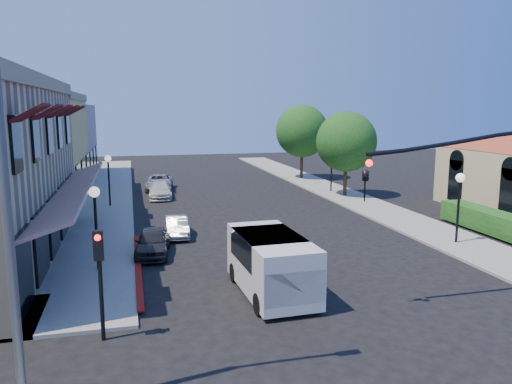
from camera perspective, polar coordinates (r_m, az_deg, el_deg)
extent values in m
plane|color=black|center=(16.09, 13.66, -15.30)|extent=(120.00, 120.00, 0.00)
cube|color=gray|center=(40.42, -16.44, -0.27)|extent=(3.50, 50.00, 0.12)
cube|color=gray|center=(43.35, 7.33, 0.69)|extent=(3.50, 50.00, 0.12)
cube|color=maroon|center=(21.88, -13.32, -8.51)|extent=(0.25, 10.00, 0.06)
cube|color=tan|center=(24.13, -23.30, 11.44)|extent=(0.50, 18.20, 0.60)
cube|color=#561416|center=(24.25, -20.12, 0.34)|extent=(1.75, 17.00, 0.67)
cube|color=#4A0E12|center=(17.08, -24.32, 8.25)|extent=(1.02, 1.50, 0.60)
cube|color=#4A0E12|center=(20.44, -22.68, 8.44)|extent=(1.02, 1.50, 0.60)
cube|color=#4A0E12|center=(23.81, -21.50, 8.57)|extent=(1.02, 1.50, 0.60)
cube|color=#4A0E12|center=(27.19, -20.61, 8.66)|extent=(1.02, 1.50, 0.60)
cube|color=#4A0E12|center=(30.57, -19.92, 8.74)|extent=(1.02, 1.50, 0.60)
cube|color=black|center=(17.45, -25.11, -8.34)|extent=(0.12, 2.60, 2.60)
cube|color=black|center=(20.66, -23.37, -5.50)|extent=(0.12, 2.60, 2.60)
cube|color=black|center=(23.93, -22.11, -3.44)|extent=(0.12, 2.60, 2.60)
cube|color=black|center=(27.23, -21.16, -1.86)|extent=(0.12, 2.60, 2.60)
cube|color=black|center=(30.55, -20.42, -0.63)|extent=(0.12, 2.60, 2.60)
cube|color=#D7BF60|center=(39.85, -26.51, 4.40)|extent=(10.00, 12.00, 7.60)
cube|color=tan|center=(51.63, -23.71, 5.22)|extent=(10.00, 12.00, 7.00)
cube|color=black|center=(32.82, 26.91, -0.05)|extent=(0.12, 1.40, 2.80)
cube|color=black|center=(36.68, 21.82, 1.21)|extent=(0.12, 1.40, 2.80)
cube|color=#174212|center=(29.53, 25.78, -4.50)|extent=(1.40, 8.00, 1.10)
cylinder|color=#2F2112|center=(38.67, 10.14, 1.03)|extent=(0.28, 0.28, 2.10)
sphere|color=#174212|center=(38.34, 10.27, 5.69)|extent=(4.56, 4.56, 4.56)
cylinder|color=#2F2112|center=(47.86, 5.23, 2.86)|extent=(0.28, 0.28, 2.27)
sphere|color=#174212|center=(47.59, 5.29, 6.95)|extent=(4.94, 4.94, 4.94)
cylinder|color=black|center=(18.17, 23.69, 5.32)|extent=(7.80, 0.14, 0.14)
imported|color=black|center=(16.17, 12.48, 2.26)|extent=(0.20, 0.16, 1.00)
sphere|color=#FF0C0C|center=(15.98, 12.80, 3.25)|extent=(0.22, 0.22, 0.22)
cylinder|color=black|center=(15.27, -17.29, -10.76)|extent=(0.12, 0.12, 3.00)
cube|color=black|center=(14.71, -17.59, -5.83)|extent=(0.28, 0.22, 0.85)
sphere|color=#FF0C0C|center=(14.53, -17.66, -5.00)|extent=(0.18, 0.18, 0.18)
cylinder|color=#595B5E|center=(11.32, -26.54, -2.62)|extent=(0.20, 0.20, 9.00)
cylinder|color=black|center=(21.50, -17.76, -4.60)|extent=(0.12, 0.12, 3.20)
sphere|color=white|center=(21.15, -18.00, 0.00)|extent=(0.44, 0.44, 0.44)
cylinder|color=black|center=(35.23, -16.44, 0.86)|extent=(0.12, 0.12, 3.20)
sphere|color=white|center=(35.02, -16.57, 3.69)|extent=(0.44, 0.44, 0.44)
cylinder|color=black|center=(26.47, 22.08, -2.24)|extent=(0.12, 0.12, 3.20)
sphere|color=white|center=(26.19, 22.32, 1.52)|extent=(0.44, 0.44, 0.44)
cylinder|color=black|center=(40.29, 8.60, 2.20)|extent=(0.12, 0.12, 3.20)
sphere|color=white|center=(40.11, 8.67, 4.68)|extent=(0.44, 0.44, 0.44)
cube|color=beige|center=(18.19, 1.77, -8.12)|extent=(2.31, 4.97, 2.00)
cube|color=beige|center=(16.35, 4.13, -10.63)|extent=(2.08, 0.75, 1.11)
cube|color=black|center=(16.51, 3.67, -8.37)|extent=(1.89, 0.19, 1.00)
cube|color=black|center=(18.35, 1.45, -6.33)|extent=(2.25, 2.98, 1.00)
cylinder|color=black|center=(16.70, 0.44, -12.69)|extent=(0.31, 0.74, 0.73)
cylinder|color=black|center=(19.72, -2.43, -9.15)|extent=(0.31, 0.74, 0.73)
cylinder|color=black|center=(17.31, 6.57, -11.93)|extent=(0.31, 0.74, 0.73)
cylinder|color=black|center=(20.23, 2.83, -8.66)|extent=(0.31, 0.74, 0.73)
imported|color=black|center=(23.50, -11.75, -5.61)|extent=(1.87, 3.78, 1.24)
imported|color=gray|center=(26.65, -9.03, -3.94)|extent=(1.17, 3.21, 1.05)
imported|color=#BABAB8|center=(38.16, -10.89, 0.19)|extent=(1.87, 4.16, 1.18)
imported|color=#959699|center=(41.87, -10.99, 1.06)|extent=(2.63, 4.76, 1.26)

